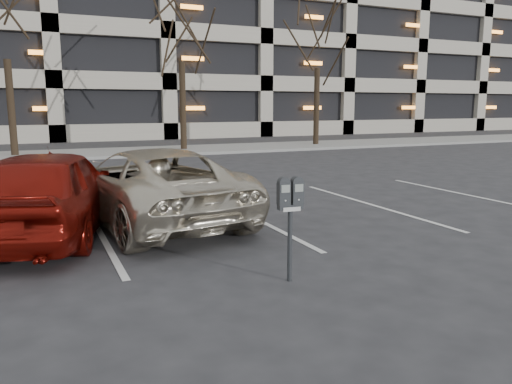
{
  "coord_description": "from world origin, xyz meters",
  "views": [
    {
      "loc": [
        -2.32,
        -6.21,
        2.11
      ],
      "look_at": [
        -0.02,
        -1.07,
        1.12
      ],
      "focal_mm": 35.0,
      "sensor_mm": 36.0,
      "label": 1
    }
  ],
  "objects_px": {
    "parking_meter": "(290,204)",
    "suv_silver": "(151,185)",
    "car_red": "(49,192)",
    "tree_d": "(318,19)",
    "tree_c": "(180,3)"
  },
  "relations": [
    {
      "from": "suv_silver",
      "to": "tree_c",
      "type": "bearing_deg",
      "value": -117.27
    },
    {
      "from": "tree_d",
      "to": "suv_silver",
      "type": "xyz_separation_m",
      "value": [
        -11.43,
        -13.31,
        -5.63
      ]
    },
    {
      "from": "car_red",
      "to": "parking_meter",
      "type": "bearing_deg",
      "value": 143.82
    },
    {
      "from": "parking_meter",
      "to": "suv_silver",
      "type": "xyz_separation_m",
      "value": [
        -0.84,
        3.79,
        -0.28
      ]
    },
    {
      "from": "tree_c",
      "to": "tree_d",
      "type": "height_order",
      "value": "tree_c"
    },
    {
      "from": "parking_meter",
      "to": "tree_d",
      "type": "bearing_deg",
      "value": 63.27
    },
    {
      "from": "tree_d",
      "to": "suv_silver",
      "type": "distance_m",
      "value": 18.42
    },
    {
      "from": "tree_d",
      "to": "parking_meter",
      "type": "height_order",
      "value": "tree_d"
    },
    {
      "from": "parking_meter",
      "to": "car_red",
      "type": "distance_m",
      "value": 4.28
    },
    {
      "from": "tree_c",
      "to": "car_red",
      "type": "height_order",
      "value": "tree_c"
    },
    {
      "from": "parking_meter",
      "to": "car_red",
      "type": "height_order",
      "value": "car_red"
    },
    {
      "from": "parking_meter",
      "to": "car_red",
      "type": "bearing_deg",
      "value": 131.64
    },
    {
      "from": "tree_c",
      "to": "suv_silver",
      "type": "bearing_deg",
      "value": -108.4
    },
    {
      "from": "tree_d",
      "to": "parking_meter",
      "type": "relative_size",
      "value": 6.98
    },
    {
      "from": "suv_silver",
      "to": "parking_meter",
      "type": "bearing_deg",
      "value": 93.64
    }
  ]
}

